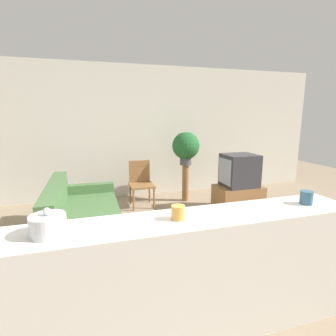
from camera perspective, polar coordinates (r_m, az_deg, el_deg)
name	(u,v)px	position (r m, az deg, el deg)	size (l,w,h in m)	color
ground_plane	(172,302)	(2.73, 0.97, -27.09)	(14.00, 14.00, 0.00)	gray
wall_back	(122,132)	(5.51, -10.01, 7.62)	(9.00, 0.06, 2.70)	beige
couch	(82,219)	(3.91, -18.25, -10.50)	(0.94, 1.75, 0.79)	#476B3D
tv_stand	(238,198)	(4.96, 14.98, -6.28)	(0.82, 0.54, 0.45)	olive
television	(239,170)	(4.83, 15.23, -0.50)	(0.59, 0.51, 0.58)	#333338
wooden_chair	(141,181)	(4.99, -5.93, -2.90)	(0.44, 0.44, 0.85)	olive
plant_stand	(185,183)	(5.27, 3.80, -3.23)	(0.13, 0.13, 0.74)	olive
potted_plant	(186,146)	(5.14, 3.91, 4.70)	(0.53, 0.53, 0.65)	#4C4C51
foreground_counter	(187,277)	(2.17, 4.10, -22.65)	(2.78, 0.44, 0.96)	silver
decorative_bowl	(48,225)	(1.83, -24.67, -11.16)	(0.22, 0.22, 0.18)	silver
candle_jar	(178,212)	(1.90, 2.21, -9.64)	(0.10, 0.10, 0.10)	gold
coffee_tin	(306,198)	(2.50, 27.90, -5.72)	(0.10, 0.10, 0.11)	#335B75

